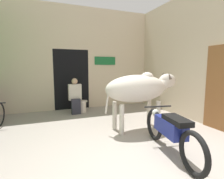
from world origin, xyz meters
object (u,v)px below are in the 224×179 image
object	(u,v)px
motorcycle_near	(170,130)
shopkeeper_seated	(75,95)
cow	(140,88)
plastic_stool	(83,106)

from	to	relation	value
motorcycle_near	shopkeeper_seated	xyz separation A→B (m)	(-1.10, 3.44, 0.18)
cow	shopkeeper_seated	distance (m)	2.49
motorcycle_near	plastic_stool	distance (m)	3.60
motorcycle_near	shopkeeper_seated	size ratio (longest dim) A/B	1.64
motorcycle_near	cow	bearing A→B (deg)	82.96
motorcycle_near	plastic_stool	xyz separation A→B (m)	(-0.85, 3.49, -0.22)
plastic_stool	shopkeeper_seated	bearing A→B (deg)	-168.76
shopkeeper_seated	plastic_stool	size ratio (longest dim) A/B	2.92
shopkeeper_seated	plastic_stool	world-z (taller)	shopkeeper_seated
cow	plastic_stool	size ratio (longest dim) A/B	5.06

